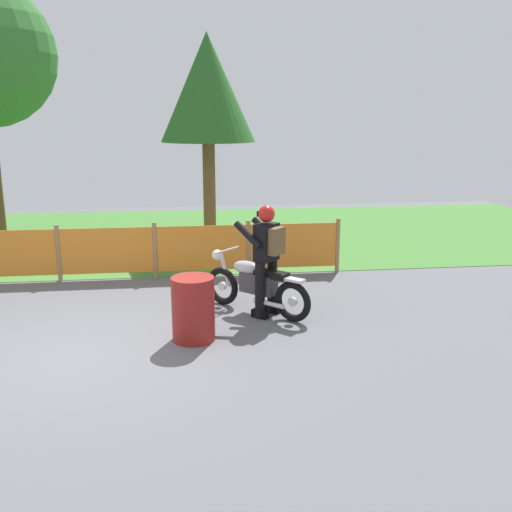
% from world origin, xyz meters
% --- Properties ---
extents(ground, '(24.00, 24.00, 0.02)m').
position_xyz_m(ground, '(0.00, 0.00, -0.01)').
color(ground, '#5B5B60').
extents(grass_verge, '(24.00, 7.75, 0.01)m').
position_xyz_m(grass_verge, '(0.00, 7.36, 0.01)').
color(grass_verge, '#427A33').
rests_on(grass_verge, ground).
extents(barrier_fence, '(8.78, 0.08, 1.05)m').
position_xyz_m(barrier_fence, '(0.00, 3.48, 0.54)').
color(barrier_fence, '#997547').
rests_on(barrier_fence, ground).
extents(tree_near_left, '(2.09, 2.09, 4.71)m').
position_xyz_m(tree_near_left, '(2.01, 6.00, 3.51)').
color(tree_near_left, brown).
rests_on(tree_near_left, ground).
extents(motorcycle_lead, '(1.49, 1.43, 0.93)m').
position_xyz_m(motorcycle_lead, '(2.47, 1.31, 0.45)').
color(motorcycle_lead, black).
rests_on(motorcycle_lead, ground).
extents(rider_lead, '(0.77, 0.76, 1.69)m').
position_xyz_m(rider_lead, '(2.62, 1.16, 0.95)').
color(rider_lead, black).
rests_on(rider_lead, ground).
extents(oil_drum, '(0.58, 0.58, 0.88)m').
position_xyz_m(oil_drum, '(1.50, 0.31, 0.44)').
color(oil_drum, maroon).
rests_on(oil_drum, ground).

